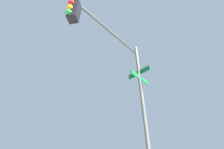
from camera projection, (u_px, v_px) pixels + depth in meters
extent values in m
cylinder|color=#474C47|center=(144.00, 111.00, 5.15)|extent=(0.12, 0.12, 5.98)
cylinder|color=#474C47|center=(111.00, 33.00, 5.72)|extent=(1.78, 2.73, 0.09)
cube|color=black|center=(74.00, 11.00, 4.52)|extent=(0.28, 0.28, 0.80)
sphere|color=red|center=(71.00, 3.00, 4.58)|extent=(0.18, 0.18, 0.18)
sphere|color=orange|center=(70.00, 8.00, 4.43)|extent=(0.18, 0.18, 0.18)
sphere|color=green|center=(69.00, 13.00, 4.29)|extent=(0.18, 0.18, 0.18)
cube|color=#0F5128|center=(139.00, 77.00, 5.95)|extent=(0.62, 0.95, 0.20)
cube|color=#0F5128|center=(139.00, 73.00, 6.07)|extent=(0.87, 0.57, 0.20)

